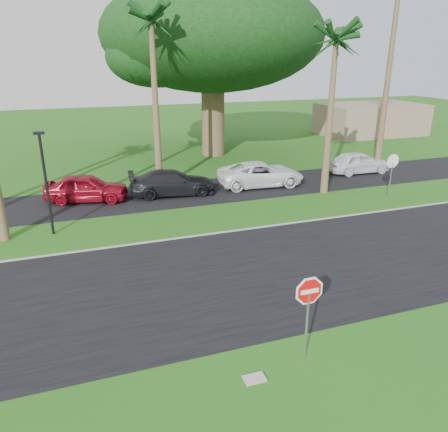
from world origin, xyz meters
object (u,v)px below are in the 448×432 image
car_dark (172,183)px  car_minivan (261,174)px  car_red (86,188)px  car_pickup (358,163)px  stop_sign_far (392,167)px  stop_sign_near (308,302)px

car_dark → car_minivan: size_ratio=0.93×
car_minivan → car_red: bearing=92.7°
car_dark → car_minivan: bearing=-84.6°
car_pickup → stop_sign_far: bearing=165.1°
stop_sign_far → car_pickup: stop_sign_far is taller
car_minivan → car_dark: bearing=94.9°
car_red → car_dark: (4.74, -0.38, -0.04)m
stop_sign_far → car_pickup: 5.45m
car_dark → car_pickup: bearing=-82.0°
stop_sign_near → car_red: (-4.78, 15.85, -1.02)m
stop_sign_far → car_red: (-16.28, 4.85, -1.02)m
car_red → car_dark: bearing=-80.1°
stop_sign_far → car_red: stop_sign_far is taller
stop_sign_near → car_minivan: stop_sign_near is taller
car_red → car_pickup: size_ratio=1.03×
car_minivan → car_pickup: car_pickup is taller
stop_sign_far → car_minivan: 7.55m
car_dark → stop_sign_far: bearing=-106.1°
car_red → car_minivan: bearing=-77.4°
car_minivan → stop_sign_far: bearing=-122.3°
stop_sign_far → car_minivan: stop_sign_far is taller
car_minivan → car_pickup: (7.52, 0.64, 0.00)m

